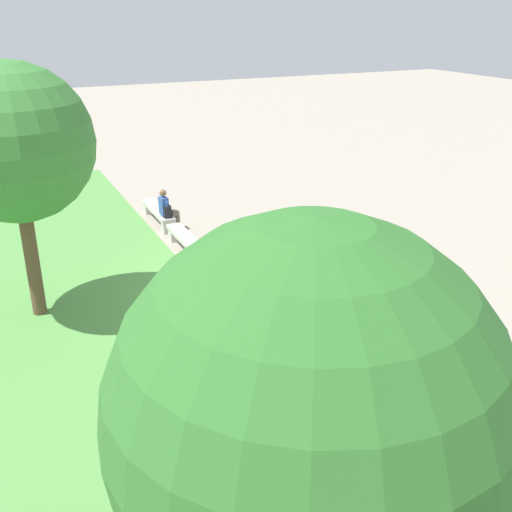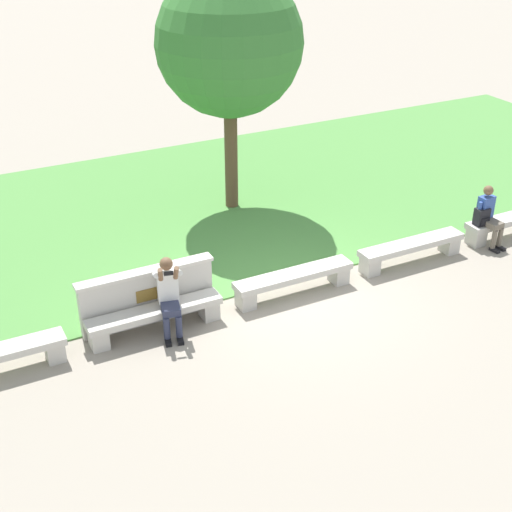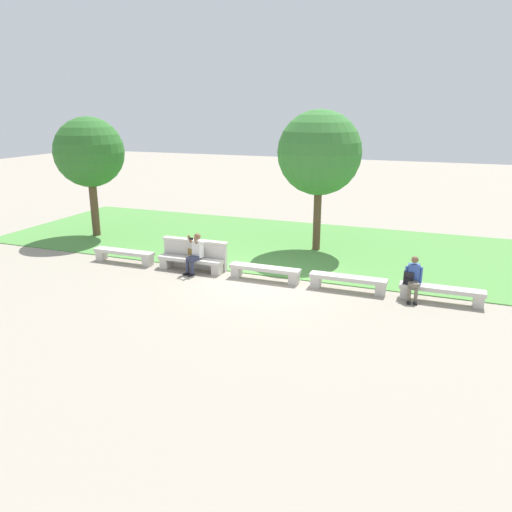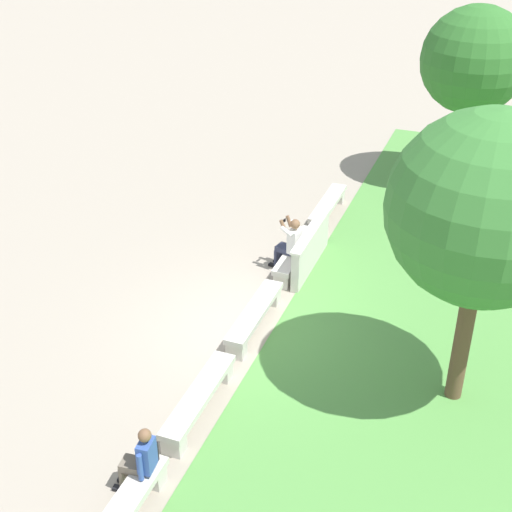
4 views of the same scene
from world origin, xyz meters
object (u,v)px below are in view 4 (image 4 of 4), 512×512
bench_near (296,254)px  tree_behind_wall (486,210)px  backpack (148,455)px  bench_far (199,399)px  tree_left_background (474,61)px  person_photographer (290,241)px  bench_mid (255,315)px  person_distant (141,459)px  bench_main (328,206)px

bench_near → tree_behind_wall: 6.20m
bench_near → backpack: 7.03m
bench_far → tree_left_background: 12.15m
bench_far → person_photographer: size_ratio=1.74×
bench_far → tree_behind_wall: bearing=116.4°
backpack → bench_mid: bearing=179.7°
bench_far → person_photographer: 5.08m
person_photographer → bench_near: bearing=162.6°
bench_mid → tree_behind_wall: (0.66, 4.01, 3.37)m
person_distant → bench_main: bearing=179.6°
backpack → tree_left_background: (-13.09, 2.88, 2.88)m
backpack → bench_near: bearing=179.8°
bench_near → bench_far: bearing=0.0°
backpack → tree_left_background: tree_left_background is taller
bench_far → backpack: size_ratio=5.38×
person_distant → bench_mid: bearing=179.2°
person_photographer → backpack: size_ratio=3.08×
bench_mid → bench_far: (2.65, 0.00, 0.00)m
bench_near → tree_left_background: size_ratio=0.46×
bench_main → tree_left_background: bearing=140.1°
bench_near → person_distant: 7.17m
bench_main → tree_left_background: 5.49m
tree_left_background → bench_main: bearing=-39.9°
bench_mid → tree_left_background: tree_left_background is taller
bench_main → backpack: backpack is taller
tree_behind_wall → tree_left_background: (-9.38, -1.15, -0.18)m
bench_far → tree_left_background: size_ratio=0.46×
person_photographer → tree_left_background: 7.49m
bench_mid → tree_behind_wall: 5.28m
bench_mid → person_photographer: size_ratio=1.74×
tree_left_background → bench_near: bearing=-25.3°
bench_mid → person_distant: person_distant is taller
bench_mid → bench_near: bearing=180.0°
person_distant → bench_near: bearing=179.5°
backpack → bench_main: bearing=179.9°
bench_near → person_distant: (7.16, -0.07, 0.36)m
person_photographer → tree_behind_wall: 5.90m
bench_main → bench_near: same height
bench_mid → person_photographer: person_photographer is taller
person_photographer → backpack: bearing=0.5°
bench_near → backpack: backpack is taller
bench_mid → person_distant: size_ratio=1.83×
bench_main → tree_left_background: tree_left_background is taller
bench_far → tree_behind_wall: size_ratio=0.44×
bench_mid → person_distant: 4.53m
bench_near → person_photographer: person_photographer is taller
bench_near → tree_left_background: tree_left_background is taller
bench_main → bench_mid: same height
person_photographer → tree_behind_wall: tree_behind_wall is taller
bench_far → tree_left_background: (-11.37, 2.86, 3.20)m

